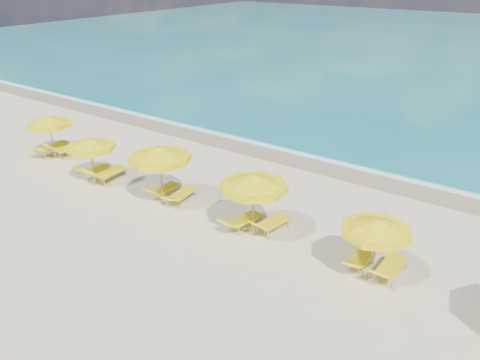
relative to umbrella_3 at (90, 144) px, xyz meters
The scene contains 20 objects.
ground_plane 6.65m from the umbrella_3, ahead, with size 120.00×120.00×0.00m, color beige.
ocean 48.67m from the umbrella_3, 82.43° to the left, with size 120.00×80.00×0.30m, color #157277.
wet_sand_band 10.11m from the umbrella_3, 49.92° to the left, with size 120.00×2.60×0.01m, color tan.
foam_line 10.72m from the umbrella_3, 52.71° to the left, with size 120.00×1.20×0.03m, color white.
whitecap_near 17.31m from the umbrella_3, 88.65° to the left, with size 14.00×0.36×0.05m, color white.
umbrella_2 4.01m from the umbrella_3, 169.00° to the left, with size 2.54×2.54×2.15m.
umbrella_3 is the anchor object (origin of this frame).
umbrella_4 3.74m from the umbrella_3, ahead, with size 2.65×2.65×2.45m.
umbrella_5 7.91m from the umbrella_3, ahead, with size 3.05×3.05×2.37m.
umbrella_6 12.12m from the umbrella_3, ahead, with size 2.09×2.09×2.09m.
lounger_2_left 4.76m from the umbrella_3, 168.01° to the left, with size 0.78×2.08×0.82m.
lounger_2_right 4.10m from the umbrella_3, 159.91° to the left, with size 0.93×2.01×0.94m.
lounger_3_left 1.69m from the umbrella_3, 141.54° to the left, with size 0.79×1.70×0.82m.
lounger_3_right 1.65m from the umbrella_3, 53.66° to the left, with size 0.80×1.97×0.90m.
lounger_4_left 3.77m from the umbrella_3, 12.87° to the left, with size 0.59×1.66×0.72m.
lounger_4_right 4.56m from the umbrella_3, 11.50° to the left, with size 0.74×1.74×0.61m.
lounger_5_left 7.56m from the umbrella_3, ahead, with size 0.85×1.79×0.66m.
lounger_5_right 8.51m from the umbrella_3, ahead, with size 0.84×1.80×0.78m.
lounger_6_left 11.78m from the umbrella_3, ahead, with size 0.63×1.76×0.66m.
lounger_6_right 12.71m from the umbrella_3, ahead, with size 0.64×1.80×0.74m.
Camera 1 is at (9.15, -11.49, 8.60)m, focal length 35.00 mm.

